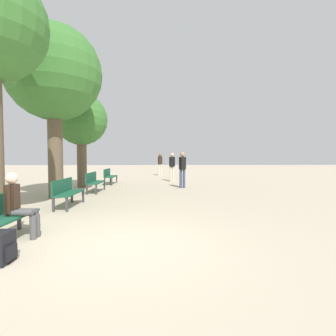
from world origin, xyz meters
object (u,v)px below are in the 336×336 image
(tree_row_1, at_px, (54,75))
(backpack, at_px, (2,248))
(person_seated, at_px, (18,203))
(pedestrian_far, at_px, (160,163))
(tree_row_2, at_px, (81,121))
(bench_row_0, at_px, (2,214))
(pedestrian_near, at_px, (172,165))
(bench_row_3, at_px, (109,175))
(bench_row_2, at_px, (94,181))
(pedestrian_mid, at_px, (182,167))
(bench_row_1, at_px, (67,191))

(tree_row_1, height_order, backpack, tree_row_1)
(person_seated, bearing_deg, pedestrian_far, 80.85)
(tree_row_2, bearing_deg, person_seated, -81.11)
(bench_row_0, distance_m, pedestrian_far, 16.08)
(person_seated, xyz_separation_m, pedestrian_near, (3.29, 10.87, 0.33))
(bench_row_0, xyz_separation_m, tree_row_2, (-1.03, 8.16, 2.77))
(bench_row_3, bearing_deg, bench_row_2, -90.00)
(pedestrian_mid, distance_m, pedestrian_far, 8.09)
(pedestrian_near, relative_size, pedestrian_far, 0.98)
(backpack, relative_size, pedestrian_near, 0.26)
(backpack, distance_m, pedestrian_near, 12.40)
(bench_row_0, bearing_deg, pedestrian_near, 72.34)
(bench_row_3, bearing_deg, bench_row_1, -90.00)
(bench_row_1, relative_size, tree_row_2, 0.35)
(pedestrian_far, bearing_deg, tree_row_1, -109.23)
(bench_row_2, height_order, bench_row_3, same)
(pedestrian_far, bearing_deg, bench_row_1, -102.30)
(backpack, distance_m, pedestrian_mid, 9.45)
(bench_row_0, height_order, person_seated, person_seated)
(tree_row_2, distance_m, backpack, 9.80)
(backpack, relative_size, pedestrian_mid, 0.26)
(bench_row_2, height_order, pedestrian_near, pedestrian_near)
(bench_row_2, height_order, tree_row_2, tree_row_2)
(bench_row_2, distance_m, pedestrian_mid, 4.16)
(bench_row_2, distance_m, bench_row_3, 3.22)
(bench_row_1, xyz_separation_m, bench_row_2, (0.00, 3.22, 0.00))
(bench_row_1, height_order, tree_row_2, tree_row_2)
(bench_row_2, height_order, tree_row_1, tree_row_1)
(bench_row_1, bearing_deg, tree_row_1, 120.14)
(bench_row_2, bearing_deg, backpack, -85.35)
(pedestrian_mid, xyz_separation_m, pedestrian_far, (-1.14, 8.01, 0.02))
(bench_row_0, relative_size, person_seated, 1.27)
(tree_row_2, bearing_deg, pedestrian_near, 32.21)
(pedestrian_far, bearing_deg, bench_row_0, -99.85)
(pedestrian_mid, bearing_deg, pedestrian_near, 96.75)
(bench_row_3, relative_size, person_seated, 1.27)
(bench_row_1, bearing_deg, backpack, -81.84)
(bench_row_3, xyz_separation_m, pedestrian_far, (2.75, 6.17, 0.52))
(bench_row_1, bearing_deg, bench_row_0, -90.00)
(bench_row_1, height_order, pedestrian_mid, pedestrian_mid)
(bench_row_0, relative_size, bench_row_1, 1.00)
(tree_row_1, height_order, pedestrian_near, tree_row_1)
(person_seated, relative_size, pedestrian_near, 0.72)
(tree_row_1, relative_size, person_seated, 5.06)
(bench_row_2, xyz_separation_m, pedestrian_far, (2.75, 9.39, 0.52))
(bench_row_0, relative_size, bench_row_3, 1.00)
(bench_row_0, height_order, backpack, bench_row_0)
(backpack, bearing_deg, tree_row_1, 105.25)
(bench_row_1, xyz_separation_m, tree_row_1, (-1.03, 1.77, 4.01))
(tree_row_2, height_order, person_seated, tree_row_2)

